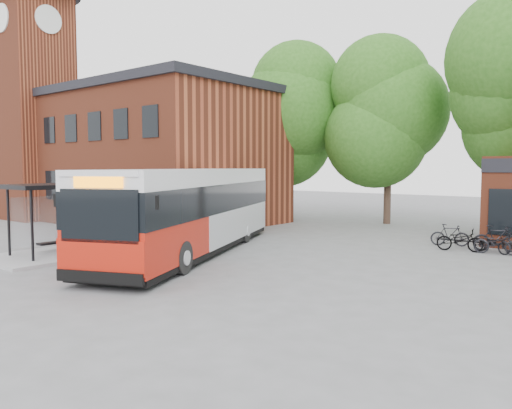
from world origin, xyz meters
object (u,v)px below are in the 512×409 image
Objects in this scene: city_bus at (192,211)px; bicycle_2 at (497,243)px; bus_shelter at (77,218)px; bicycle_0 at (460,240)px; bicycle_1 at (450,235)px; bicycle_4 at (492,243)px; bicycle_3 at (496,238)px.

bicycle_2 is at bearing 13.83° from city_bus.
bicycle_2 is at bearing 37.45° from bus_shelter.
bicycle_0 is at bearing 40.06° from bus_shelter.
bus_shelter is at bearing -165.23° from city_bus.
bicycle_1 is 2.41m from bicycle_2.
bus_shelter is at bearing 114.85° from bicycle_1.
bicycle_0 reaches higher than bicycle_2.
city_bus reaches higher than bicycle_1.
bicycle_2 is 1.07× the size of bicycle_4.
bus_shelter reaches higher than bicycle_1.
bicycle_1 reaches higher than bicycle_4.
bicycle_0 is (12.18, 10.24, -0.97)m from bus_shelter.
bicycle_4 is (1.95, -0.80, -0.06)m from bicycle_1.
city_bus is at bearing 118.45° from bicycle_2.
bicycle_2 is (13.59, 10.41, -0.99)m from bus_shelter.
city_bus is 12.73m from bicycle_3.
bicycle_0 is 1.13× the size of bicycle_4.
city_bus is 7.38× the size of bicycle_0.
bus_shelter is 17.44m from bicycle_3.
bicycle_3 reaches higher than bicycle_1.
bicycle_0 is 1.24m from bicycle_4.
bicycle_1 is at bearing 56.33° from bicycle_2.
bicycle_2 is 0.95× the size of bicycle_3.
bicycle_0 is 1.12× the size of bicycle_1.
bicycle_4 is at bearing 38.50° from bus_shelter.
city_bus is 7.78× the size of bicycle_2.
bus_shelter is 3.82× the size of bicycle_3.
bicycle_3 is 1.12× the size of bicycle_4.
bicycle_1 is at bearing 59.75° from bicycle_3.
city_bus is (3.73, 2.93, 0.27)m from bus_shelter.
bus_shelter is 4.75m from city_bus.
bicycle_3 is (1.21, 0.89, 0.07)m from bicycle_0.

